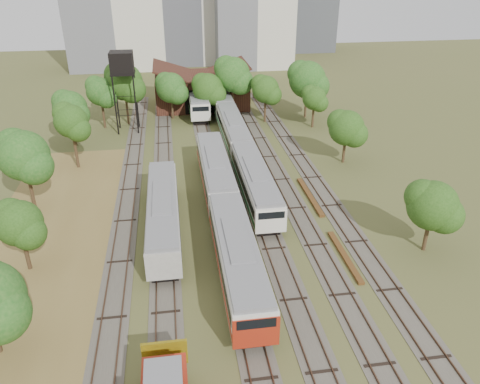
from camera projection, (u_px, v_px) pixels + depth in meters
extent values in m
plane|color=#475123|center=(278.00, 331.00, 33.82)|extent=(240.00, 240.00, 0.00)
cube|color=brown|center=(43.00, 286.00, 38.46)|extent=(14.00, 60.00, 0.04)
cube|color=#4C473D|center=(129.00, 189.00, 54.25)|extent=(2.60, 80.00, 0.06)
cube|color=#472D1E|center=(123.00, 189.00, 54.12)|extent=(0.08, 80.00, 0.14)
cube|color=#472D1E|center=(136.00, 188.00, 54.31)|extent=(0.08, 80.00, 0.14)
cube|color=#4C473D|center=(164.00, 187.00, 54.79)|extent=(2.60, 80.00, 0.06)
cube|color=#472D1E|center=(158.00, 187.00, 54.65)|extent=(0.08, 80.00, 0.14)
cube|color=#472D1E|center=(170.00, 186.00, 54.84)|extent=(0.08, 80.00, 0.14)
cube|color=#4C473D|center=(215.00, 184.00, 55.59)|extent=(2.60, 80.00, 0.06)
cube|color=#472D1E|center=(209.00, 184.00, 55.45)|extent=(0.08, 80.00, 0.14)
cube|color=#472D1E|center=(221.00, 183.00, 55.64)|extent=(0.08, 80.00, 0.14)
cube|color=#4C473D|center=(248.00, 182.00, 56.12)|extent=(2.60, 80.00, 0.06)
cube|color=#472D1E|center=(242.00, 181.00, 55.99)|extent=(0.08, 80.00, 0.14)
cube|color=#472D1E|center=(254.00, 181.00, 56.18)|extent=(0.08, 80.00, 0.14)
cube|color=#4C473D|center=(281.00, 180.00, 56.66)|extent=(2.60, 80.00, 0.06)
cube|color=#472D1E|center=(275.00, 179.00, 56.52)|extent=(0.08, 80.00, 0.14)
cube|color=#472D1E|center=(286.00, 179.00, 56.71)|extent=(0.08, 80.00, 0.14)
cube|color=#4C473D|center=(312.00, 177.00, 57.19)|extent=(2.60, 80.00, 0.06)
cube|color=#472D1E|center=(307.00, 177.00, 57.05)|extent=(0.08, 80.00, 0.14)
cube|color=#472D1E|center=(318.00, 176.00, 57.25)|extent=(0.08, 80.00, 0.14)
cube|color=black|center=(238.00, 275.00, 39.04)|extent=(2.37, 15.64, 0.86)
cube|color=silver|center=(238.00, 258.00, 38.24)|extent=(3.12, 17.00, 2.69)
cube|color=black|center=(237.00, 254.00, 38.10)|extent=(3.18, 15.64, 0.92)
cube|color=slate|center=(237.00, 242.00, 37.55)|extent=(2.87, 16.66, 0.39)
cube|color=maroon|center=(238.00, 265.00, 38.58)|extent=(3.18, 16.66, 0.48)
cube|color=maroon|center=(256.00, 332.00, 30.85)|extent=(3.16, 0.25, 2.42)
cube|color=black|center=(216.00, 185.00, 54.48)|extent=(2.37, 15.64, 0.86)
cube|color=silver|center=(215.00, 171.00, 53.68)|extent=(3.12, 17.00, 2.69)
cube|color=black|center=(215.00, 168.00, 53.53)|extent=(3.18, 15.64, 0.92)
cube|color=slate|center=(215.00, 158.00, 52.98)|extent=(2.87, 16.66, 0.39)
cube|color=maroon|center=(216.00, 177.00, 54.02)|extent=(3.18, 16.66, 0.48)
cube|color=black|center=(255.00, 196.00, 51.98)|extent=(2.25, 15.64, 0.82)
cube|color=silver|center=(255.00, 182.00, 51.22)|extent=(2.96, 17.00, 2.56)
cube|color=black|center=(255.00, 180.00, 51.08)|extent=(3.02, 15.64, 0.87)
cube|color=slate|center=(255.00, 170.00, 50.56)|extent=(2.73, 16.66, 0.37)
cube|color=#165A25|center=(255.00, 188.00, 51.54)|extent=(3.02, 16.66, 0.46)
cube|color=silver|center=(271.00, 222.00, 43.82)|extent=(3.00, 0.25, 2.30)
cube|color=black|center=(233.00, 141.00, 67.42)|extent=(2.25, 15.64, 0.82)
cube|color=silver|center=(233.00, 130.00, 66.66)|extent=(2.96, 17.00, 2.56)
cube|color=black|center=(233.00, 128.00, 66.52)|extent=(3.02, 15.64, 0.87)
cube|color=slate|center=(233.00, 120.00, 66.00)|extent=(2.73, 16.66, 0.37)
cube|color=#165A25|center=(233.00, 135.00, 66.98)|extent=(3.02, 16.66, 0.46)
cube|color=black|center=(220.00, 106.00, 82.86)|extent=(2.25, 15.64, 0.82)
cube|color=silver|center=(220.00, 97.00, 82.09)|extent=(2.96, 17.00, 2.56)
cube|color=black|center=(220.00, 95.00, 81.96)|extent=(3.02, 15.64, 0.87)
cube|color=slate|center=(219.00, 89.00, 81.43)|extent=(2.73, 16.66, 0.37)
cube|color=#165A25|center=(220.00, 101.00, 82.42)|extent=(3.02, 16.66, 0.46)
cube|color=black|center=(198.00, 109.00, 81.35)|extent=(2.34, 14.72, 0.85)
cube|color=silver|center=(197.00, 99.00, 80.55)|extent=(3.08, 16.00, 2.66)
cube|color=black|center=(197.00, 97.00, 80.41)|extent=(3.14, 14.72, 0.90)
cube|color=slate|center=(197.00, 90.00, 79.87)|extent=(2.84, 15.68, 0.38)
cube|color=#165A25|center=(197.00, 103.00, 80.89)|extent=(3.14, 15.68, 0.48)
cube|color=silver|center=(201.00, 114.00, 73.60)|extent=(3.12, 0.25, 2.39)
cube|color=gold|center=(165.00, 353.00, 29.69)|extent=(2.88, 0.20, 1.92)
cube|color=slate|center=(163.00, 383.00, 25.38)|extent=(2.13, 3.60, 0.21)
cube|color=black|center=(164.00, 227.00, 45.97)|extent=(2.22, 16.56, 0.81)
cube|color=gray|center=(163.00, 213.00, 45.21)|extent=(2.93, 18.00, 2.53)
cube|color=black|center=(163.00, 210.00, 45.08)|extent=(2.99, 16.56, 0.86)
cube|color=slate|center=(162.00, 199.00, 44.56)|extent=(2.70, 17.64, 0.36)
cylinder|color=black|center=(115.00, 106.00, 69.13)|extent=(0.22, 0.22, 8.79)
cylinder|color=black|center=(136.00, 105.00, 69.52)|extent=(0.22, 0.22, 8.79)
cylinder|color=black|center=(117.00, 101.00, 71.75)|extent=(0.22, 0.22, 8.79)
cylinder|color=black|center=(137.00, 100.00, 72.14)|extent=(0.22, 0.22, 8.79)
cube|color=black|center=(123.00, 73.00, 68.61)|extent=(3.46, 3.46, 0.20)
cube|color=black|center=(122.00, 62.00, 67.89)|extent=(3.30, 3.30, 2.97)
cube|color=brown|center=(345.00, 256.00, 42.02)|extent=(0.54, 8.08, 0.27)
cube|color=brown|center=(310.00, 196.00, 52.44)|extent=(0.57, 9.12, 0.30)
cube|color=#331912|center=(201.00, 90.00, 83.60)|extent=(16.00, 11.00, 5.50)
cube|color=#331912|center=(178.00, 72.00, 81.56)|extent=(8.45, 11.55, 2.96)
cube|color=#331912|center=(223.00, 71.00, 82.63)|extent=(8.45, 11.55, 2.96)
cube|color=black|center=(204.00, 102.00, 79.04)|extent=(6.40, 0.15, 4.12)
cylinder|color=#382616|center=(26.00, 251.00, 39.77)|extent=(0.36, 0.36, 3.60)
sphere|color=#204713|center=(19.00, 223.00, 38.51)|extent=(3.87, 3.87, 3.87)
cylinder|color=#382616|center=(31.00, 189.00, 48.96)|extent=(0.36, 0.36, 4.89)
sphere|color=#204713|center=(24.00, 156.00, 47.26)|extent=(5.17, 5.17, 5.17)
cylinder|color=#382616|center=(76.00, 150.00, 58.94)|extent=(0.36, 0.36, 4.85)
sphere|color=#204713|center=(71.00, 121.00, 57.25)|extent=(4.13, 4.13, 4.13)
cylinder|color=#382616|center=(74.00, 131.00, 65.91)|extent=(0.36, 0.36, 4.36)
sphere|color=#204713|center=(70.00, 108.00, 64.39)|extent=(4.67, 4.67, 4.67)
cylinder|color=#382616|center=(103.00, 114.00, 72.93)|extent=(0.36, 0.36, 4.53)
sphere|color=#204713|center=(100.00, 91.00, 71.35)|extent=(4.32, 4.32, 4.32)
cylinder|color=#382616|center=(127.00, 108.00, 74.37)|extent=(0.36, 0.36, 5.33)
sphere|color=#204713|center=(124.00, 82.00, 72.51)|extent=(5.77, 5.77, 5.77)
cylinder|color=#382616|center=(172.00, 107.00, 77.13)|extent=(0.36, 0.36, 4.04)
sphere|color=#204713|center=(171.00, 88.00, 75.72)|extent=(4.87, 4.87, 4.87)
cylinder|color=#382616|center=(209.00, 108.00, 76.67)|extent=(0.36, 0.36, 4.00)
sphere|color=#204713|center=(208.00, 89.00, 75.28)|extent=(4.98, 4.98, 4.98)
cylinder|color=#382616|center=(233.00, 100.00, 78.32)|extent=(0.36, 0.36, 5.42)
sphere|color=#204713|center=(233.00, 75.00, 76.43)|extent=(5.71, 5.71, 5.71)
cylinder|color=#382616|center=(265.00, 109.00, 75.62)|extent=(0.36, 0.36, 4.19)
sphere|color=#204713|center=(266.00, 89.00, 74.16)|extent=(4.34, 4.34, 4.34)
cylinder|color=#382616|center=(306.00, 103.00, 77.57)|extent=(0.36, 0.36, 4.96)
sphere|color=#204713|center=(307.00, 80.00, 75.83)|extent=(5.98, 5.98, 5.98)
cylinder|color=#382616|center=(427.00, 233.00, 42.40)|extent=(0.36, 0.36, 3.64)
sphere|color=#204713|center=(432.00, 206.00, 41.13)|extent=(4.48, 4.48, 4.48)
cylinder|color=#382616|center=(344.00, 149.00, 60.69)|extent=(0.36, 0.36, 3.72)
sphere|color=#204713|center=(346.00, 128.00, 59.39)|extent=(4.53, 4.53, 4.53)
cylinder|color=#382616|center=(313.00, 116.00, 73.28)|extent=(0.36, 0.36, 3.67)
sphere|color=#204713|center=(314.00, 98.00, 72.00)|extent=(3.66, 3.66, 3.66)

